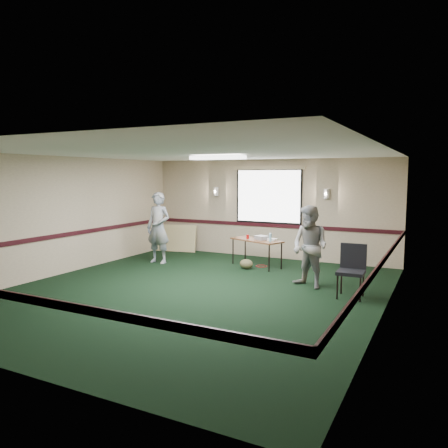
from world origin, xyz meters
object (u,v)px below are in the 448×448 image
at_px(conference_chair, 352,266).
at_px(folding_table, 257,241).
at_px(projector, 262,238).
at_px(person_left, 158,228).
at_px(person_right, 310,247).

bearing_deg(conference_chair, folding_table, 145.45).
distance_m(folding_table, projector, 0.16).
relative_size(person_left, person_right, 1.10).
bearing_deg(projector, folding_table, -151.80).
bearing_deg(conference_chair, person_right, 159.40).
height_order(folding_table, projector, projector).
height_order(folding_table, person_right, person_right).
bearing_deg(conference_chair, projector, 144.08).
relative_size(projector, person_left, 0.16).
bearing_deg(projector, conference_chair, -7.17).
distance_m(conference_chair, person_right, 0.98).
bearing_deg(person_left, person_right, -8.73).
xyz_separation_m(projector, person_left, (-2.58, -0.72, 0.19)).
bearing_deg(person_right, person_left, -165.38).
bearing_deg(conference_chair, person_left, 167.33).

